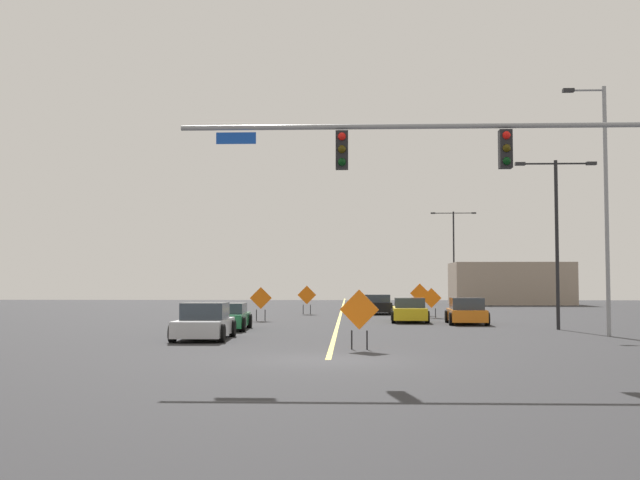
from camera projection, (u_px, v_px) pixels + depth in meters
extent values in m
plane|color=#2D2D30|center=(328.00, 360.00, 20.66)|extent=(143.48, 143.48, 0.00)
cube|color=yellow|center=(342.00, 309.00, 60.43)|extent=(0.16, 79.71, 0.01)
cylinder|color=gray|center=(423.00, 126.00, 20.92)|extent=(13.32, 0.14, 0.14)
cube|color=black|center=(505.00, 149.00, 20.80)|extent=(0.34, 0.32, 1.05)
sphere|color=red|center=(506.00, 135.00, 20.65)|extent=(0.22, 0.22, 0.22)
sphere|color=#3C3106|center=(507.00, 148.00, 20.63)|extent=(0.22, 0.22, 0.22)
sphere|color=black|center=(507.00, 161.00, 20.61)|extent=(0.22, 0.22, 0.22)
cube|color=black|center=(342.00, 150.00, 20.97)|extent=(0.34, 0.32, 1.05)
sphere|color=red|center=(342.00, 136.00, 20.82)|extent=(0.22, 0.22, 0.22)
sphere|color=#3C3106|center=(342.00, 149.00, 20.80)|extent=(0.22, 0.22, 0.22)
sphere|color=black|center=(342.00, 162.00, 20.78)|extent=(0.22, 0.22, 0.22)
cube|color=#1447B7|center=(236.00, 138.00, 21.10)|extent=(1.10, 0.03, 0.32)
cylinder|color=black|center=(557.00, 244.00, 34.26)|extent=(0.16, 0.16, 7.58)
cylinder|color=black|center=(538.00, 164.00, 34.49)|extent=(1.59, 0.08, 0.08)
cube|color=#262628|center=(520.00, 164.00, 34.52)|extent=(0.44, 0.24, 0.14)
cylinder|color=black|center=(573.00, 164.00, 34.43)|extent=(1.59, 0.08, 0.08)
cube|color=#262628|center=(591.00, 163.00, 34.40)|extent=(0.44, 0.24, 0.14)
cylinder|color=black|center=(454.00, 258.00, 75.86)|extent=(0.16, 0.16, 9.15)
cylinder|color=black|center=(443.00, 213.00, 76.15)|extent=(2.02, 0.08, 0.08)
cube|color=#262628|center=(433.00, 213.00, 76.18)|extent=(0.44, 0.24, 0.14)
cylinder|color=black|center=(464.00, 213.00, 76.07)|extent=(2.02, 0.08, 0.08)
cube|color=#262628|center=(474.00, 213.00, 76.03)|extent=(0.44, 0.24, 0.14)
cylinder|color=gray|center=(607.00, 210.00, 30.14)|extent=(0.16, 0.16, 9.87)
cylinder|color=gray|center=(586.00, 90.00, 30.43)|extent=(1.40, 0.08, 0.08)
cube|color=#262628|center=(568.00, 90.00, 30.46)|extent=(0.44, 0.24, 0.14)
cube|color=orange|center=(307.00, 295.00, 50.97)|extent=(1.24, 0.25, 1.25)
cylinder|color=black|center=(303.00, 309.00, 50.89)|extent=(0.05, 0.05, 0.63)
cylinder|color=black|center=(310.00, 309.00, 50.95)|extent=(0.05, 0.05, 0.63)
cube|color=orange|center=(359.00, 310.00, 23.97)|extent=(1.23, 0.31, 1.25)
cylinder|color=black|center=(352.00, 340.00, 23.98)|extent=(0.05, 0.05, 0.60)
cylinder|color=black|center=(367.00, 340.00, 23.86)|extent=(0.05, 0.05, 0.60)
cube|color=orange|center=(431.00, 298.00, 45.78)|extent=(1.19, 0.26, 1.20)
cylinder|color=black|center=(428.00, 313.00, 45.78)|extent=(0.05, 0.05, 0.55)
cylinder|color=black|center=(435.00, 313.00, 45.68)|extent=(0.05, 0.05, 0.55)
cube|color=orange|center=(261.00, 298.00, 42.18)|extent=(1.21, 0.17, 1.22)
cylinder|color=black|center=(256.00, 315.00, 42.11)|extent=(0.05, 0.05, 0.61)
cylinder|color=black|center=(265.00, 315.00, 42.14)|extent=(0.05, 0.05, 0.61)
cube|color=orange|center=(420.00, 293.00, 48.81)|extent=(1.25, 0.12, 1.25)
cylinder|color=black|center=(416.00, 309.00, 48.78)|extent=(0.05, 0.05, 0.77)
cylinder|color=black|center=(424.00, 309.00, 48.73)|extent=(0.05, 0.05, 0.77)
cube|color=#196B38|center=(226.00, 320.00, 33.99)|extent=(1.89, 4.11, 0.56)
cube|color=#333D47|center=(227.00, 308.00, 34.22)|extent=(1.66, 2.21, 0.46)
cylinder|color=black|center=(201.00, 324.00, 32.57)|extent=(0.24, 0.65, 0.64)
cylinder|color=black|center=(243.00, 324.00, 32.56)|extent=(0.24, 0.65, 0.64)
cylinder|color=black|center=(211.00, 321.00, 35.40)|extent=(0.24, 0.65, 0.64)
cylinder|color=black|center=(249.00, 321.00, 35.39)|extent=(0.24, 0.65, 0.64)
cube|color=#B7BABF|center=(204.00, 327.00, 28.18)|extent=(1.80, 4.17, 0.58)
cube|color=#333D47|center=(205.00, 311.00, 28.42)|extent=(1.58, 1.96, 0.61)
cylinder|color=black|center=(172.00, 333.00, 26.74)|extent=(0.23, 0.64, 0.64)
cylinder|color=black|center=(222.00, 333.00, 26.71)|extent=(0.23, 0.64, 0.64)
cylinder|color=black|center=(188.00, 328.00, 29.63)|extent=(0.23, 0.64, 0.64)
cylinder|color=black|center=(233.00, 328.00, 29.60)|extent=(0.23, 0.64, 0.64)
cube|color=gold|center=(409.00, 313.00, 40.88)|extent=(1.92, 4.56, 0.61)
cube|color=#333D47|center=(409.00, 303.00, 40.69)|extent=(1.64, 2.19, 0.51)
cylinder|color=black|center=(424.00, 315.00, 42.37)|extent=(0.25, 0.65, 0.64)
cylinder|color=black|center=(393.00, 315.00, 42.51)|extent=(0.25, 0.65, 0.64)
cylinder|color=black|center=(427.00, 317.00, 39.24)|extent=(0.25, 0.65, 0.64)
cylinder|color=black|center=(394.00, 317.00, 39.38)|extent=(0.25, 0.65, 0.64)
cube|color=orange|center=(466.00, 315.00, 38.67)|extent=(1.91, 3.94, 0.59)
cube|color=#333D47|center=(467.00, 304.00, 38.51)|extent=(1.65, 2.20, 0.58)
cylinder|color=black|center=(480.00, 317.00, 39.93)|extent=(0.25, 0.65, 0.64)
cylinder|color=black|center=(447.00, 316.00, 40.08)|extent=(0.25, 0.65, 0.64)
cylinder|color=black|center=(487.00, 319.00, 37.24)|extent=(0.25, 0.65, 0.64)
cylinder|color=black|center=(451.00, 319.00, 37.39)|extent=(0.25, 0.65, 0.64)
cube|color=black|center=(377.00, 307.00, 51.08)|extent=(1.89, 3.84, 0.64)
cube|color=#333D47|center=(377.00, 298.00, 50.92)|extent=(1.69, 1.95, 0.50)
cylinder|color=black|center=(390.00, 309.00, 52.35)|extent=(0.23, 0.64, 0.64)
cylinder|color=black|center=(363.00, 309.00, 52.44)|extent=(0.23, 0.64, 0.64)
cylinder|color=black|center=(392.00, 310.00, 49.69)|extent=(0.23, 0.64, 0.64)
cylinder|color=black|center=(363.00, 310.00, 49.78)|extent=(0.23, 0.64, 0.64)
cube|color=gray|center=(510.00, 284.00, 73.74)|extent=(11.13, 6.34, 4.01)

